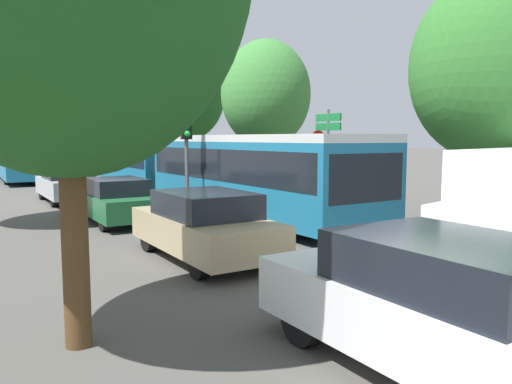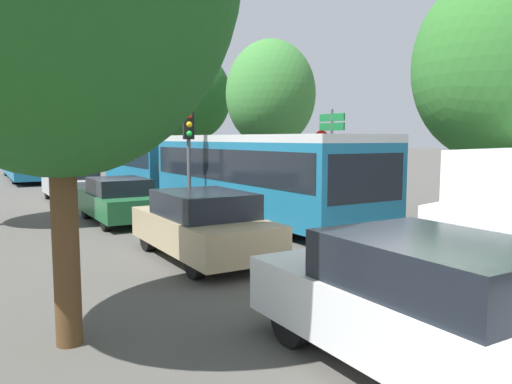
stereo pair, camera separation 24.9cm
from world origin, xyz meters
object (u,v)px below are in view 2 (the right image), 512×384
object	(u,v)px
no_entry_sign	(321,157)
tree_right_near	(495,71)
queued_car_tan	(203,225)
city_bus_rear	(29,156)
tree_right_far	(190,96)
tree_right_mid	(271,97)
traffic_light	(189,139)
direction_sign_post	(332,138)
queued_car_green	(119,200)
queued_car_silver	(73,183)
articulated_bus	(203,165)
queued_car_white	(430,307)

from	to	relation	value
no_entry_sign	tree_right_near	xyz separation A→B (m)	(1.34, -5.74, 2.47)
no_entry_sign	queued_car_tan	bearing A→B (deg)	-56.12
city_bus_rear	tree_right_far	xyz separation A→B (m)	(8.73, -4.93, 3.73)
tree_right_mid	tree_right_far	world-z (taller)	tree_right_far
no_entry_sign	city_bus_rear	bearing A→B (deg)	-160.16
traffic_light	tree_right_far	xyz separation A→B (m)	(6.74, 14.79, 2.66)
no_entry_sign	direction_sign_post	distance (m)	1.04
queued_car_green	direction_sign_post	distance (m)	8.13
queued_car_green	queued_car_silver	world-z (taller)	queued_car_silver
city_bus_rear	no_entry_sign	xyz separation A→B (m)	(7.14, -19.80, 0.45)
articulated_bus	queued_car_green	size ratio (longest dim) A/B	4.55
queued_car_white	queued_car_silver	world-z (taller)	queued_car_white
queued_car_white	queued_car_silver	distance (m)	17.46
direction_sign_post	tree_right_far	xyz separation A→B (m)	(0.85, 14.56, 2.61)
articulated_bus	traffic_light	xyz separation A→B (m)	(-1.93, -3.04, 0.98)
queued_car_silver	tree_right_near	xyz separation A→B (m)	(8.59, -12.48, 3.60)
traffic_light	queued_car_silver	bearing A→B (deg)	-149.53
queued_car_silver	traffic_light	xyz separation A→B (m)	(2.09, -6.66, 1.76)
city_bus_rear	tree_right_mid	xyz separation A→B (m)	(8.90, -13.90, 3.04)
articulated_bus	queued_car_silver	bearing A→B (deg)	-131.70
tree_right_mid	tree_right_far	distance (m)	8.99
articulated_bus	no_entry_sign	distance (m)	4.49
city_bus_rear	queued_car_white	world-z (taller)	city_bus_rear
city_bus_rear	queued_car_tan	bearing A→B (deg)	-177.56
articulated_bus	queued_car_white	distance (m)	14.43
queued_car_tan	tree_right_mid	xyz separation A→B (m)	(8.77, 10.61, 3.75)
articulated_bus	queued_car_tan	bearing A→B (deg)	-25.50
traffic_light	no_entry_sign	xyz separation A→B (m)	(5.15, -0.08, -0.62)
tree_right_near	tree_right_mid	world-z (taller)	tree_right_mid
articulated_bus	direction_sign_post	bearing A→B (deg)	54.94
queued_car_tan	direction_sign_post	bearing A→B (deg)	-55.90
traffic_light	tree_right_far	size ratio (longest dim) A/B	0.43
tree_right_far	queued_car_silver	bearing A→B (deg)	-137.38
city_bus_rear	queued_car_green	world-z (taller)	city_bus_rear
no_entry_sign	queued_car_green	bearing A→B (deg)	-96.14
tree_right_near	tree_right_mid	bearing A→B (deg)	87.98
tree_right_mid	city_bus_rear	bearing A→B (deg)	122.63
queued_car_green	traffic_light	xyz separation A→B (m)	(2.01, -0.69, 1.82)
tree_right_mid	direction_sign_post	bearing A→B (deg)	-100.34
queued_car_tan	queued_car_white	bearing A→B (deg)	178.81
tree_right_near	direction_sign_post	bearing A→B (deg)	95.77
queued_car_tan	tree_right_near	xyz separation A→B (m)	(8.35, -1.03, 3.62)
tree_right_near	queued_car_tan	bearing A→B (deg)	172.98
city_bus_rear	no_entry_sign	size ratio (longest dim) A/B	4.10
queued_car_green	direction_sign_post	size ratio (longest dim) A/B	1.09
articulated_bus	city_bus_rear	bearing A→B (deg)	-166.42
queued_car_white	queued_car_silver	xyz separation A→B (m)	(0.02, 17.46, -0.02)
direction_sign_post	queued_car_tan	bearing A→B (deg)	33.83
articulated_bus	queued_car_silver	world-z (taller)	articulated_bus
city_bus_rear	tree_right_near	size ratio (longest dim) A/B	1.64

